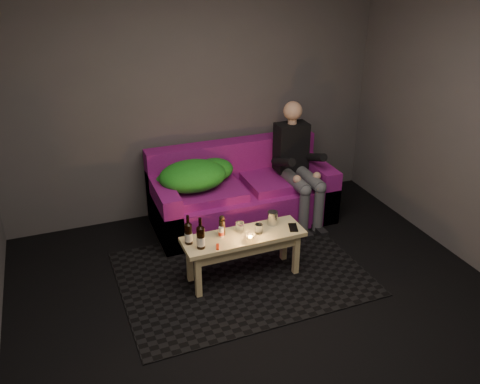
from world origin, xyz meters
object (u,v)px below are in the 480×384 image
object	(u,v)px
coffee_table	(244,243)
beer_bottle_a	(188,233)
steel_cup	(273,218)
beer_bottle_b	(201,237)
sofa	(241,195)
person	(297,162)

from	to	relation	value
coffee_table	beer_bottle_a	bearing A→B (deg)	175.61
steel_cup	beer_bottle_b	bearing A→B (deg)	-168.25
beer_bottle_a	sofa	bearing A→B (deg)	49.06
sofa	beer_bottle_b	distance (m)	1.33
beer_bottle_a	steel_cup	xyz separation A→B (m)	(0.77, 0.04, -0.03)
coffee_table	sofa	bearing A→B (deg)	70.01
person	steel_cup	bearing A→B (deg)	-128.96
sofa	beer_bottle_a	xyz separation A→B (m)	(-0.83, -0.96, 0.24)
sofa	coffee_table	distance (m)	1.06
beer_bottle_b	sofa	bearing A→B (deg)	54.45
sofa	person	xyz separation A→B (m)	(0.56, -0.15, 0.35)
sofa	person	distance (m)	0.68
sofa	person	size ratio (longest dim) A/B	1.50
beer_bottle_a	beer_bottle_b	xyz separation A→B (m)	(0.07, -0.10, 0.01)
beer_bottle_b	beer_bottle_a	bearing A→B (deg)	125.25
person	steel_cup	size ratio (longest dim) A/B	10.04
sofa	coffee_table	bearing A→B (deg)	-109.99
steel_cup	sofa	bearing A→B (deg)	86.36
coffee_table	steel_cup	world-z (taller)	steel_cup
beer_bottle_a	steel_cup	size ratio (longest dim) A/B	2.11
sofa	beer_bottle_a	distance (m)	1.29
person	coffee_table	distance (m)	1.29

